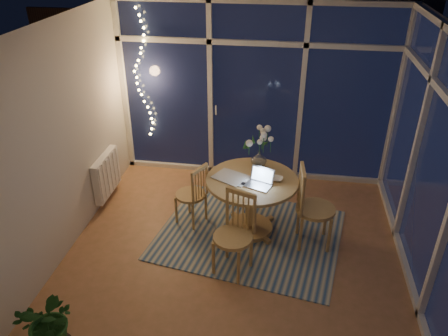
# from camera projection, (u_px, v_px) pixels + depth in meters

# --- Properties ---
(floor) EXTENTS (4.00, 4.00, 0.00)m
(floor) POSITION_uv_depth(u_px,v_px,m) (236.00, 254.00, 5.19)
(floor) COLOR olive
(floor) RESTS_ON ground
(ceiling) EXTENTS (4.00, 4.00, 0.00)m
(ceiling) POSITION_uv_depth(u_px,v_px,m) (240.00, 30.00, 3.92)
(ceiling) COLOR silver
(ceiling) RESTS_ON wall_back
(wall_back) EXTENTS (4.00, 0.04, 2.60)m
(wall_back) POSITION_uv_depth(u_px,v_px,m) (256.00, 93.00, 6.28)
(wall_back) COLOR beige
(wall_back) RESTS_ON floor
(wall_front) EXTENTS (4.00, 0.04, 2.60)m
(wall_front) POSITION_uv_depth(u_px,v_px,m) (199.00, 299.00, 2.83)
(wall_front) COLOR beige
(wall_front) RESTS_ON floor
(wall_left) EXTENTS (0.04, 4.00, 2.60)m
(wall_left) POSITION_uv_depth(u_px,v_px,m) (59.00, 144.00, 4.83)
(wall_left) COLOR beige
(wall_left) RESTS_ON floor
(wall_right) EXTENTS (0.04, 4.00, 2.60)m
(wall_right) POSITION_uv_depth(u_px,v_px,m) (440.00, 172.00, 4.29)
(wall_right) COLOR beige
(wall_right) RESTS_ON floor
(window_wall_back) EXTENTS (4.00, 0.10, 2.60)m
(window_wall_back) POSITION_uv_depth(u_px,v_px,m) (255.00, 94.00, 6.25)
(window_wall_back) COLOR silver
(window_wall_back) RESTS_ON floor
(window_wall_right) EXTENTS (0.10, 4.00, 2.60)m
(window_wall_right) POSITION_uv_depth(u_px,v_px,m) (435.00, 172.00, 4.29)
(window_wall_right) COLOR silver
(window_wall_right) RESTS_ON floor
(radiator) EXTENTS (0.10, 0.70, 0.58)m
(radiator) POSITION_uv_depth(u_px,v_px,m) (106.00, 175.00, 6.03)
(radiator) COLOR white
(radiator) RESTS_ON wall_left
(fairy_lights) EXTENTS (0.24, 0.10, 1.85)m
(fairy_lights) POSITION_uv_depth(u_px,v_px,m) (141.00, 75.00, 6.29)
(fairy_lights) COLOR #F1C760
(fairy_lights) RESTS_ON window_wall_back
(garden_patio) EXTENTS (12.00, 6.00, 0.10)m
(garden_patio) POSITION_uv_depth(u_px,v_px,m) (289.00, 108.00, 9.46)
(garden_patio) COLOR black
(garden_patio) RESTS_ON ground
(garden_fence) EXTENTS (11.00, 0.08, 1.80)m
(garden_fence) POSITION_uv_depth(u_px,v_px,m) (270.00, 57.00, 9.49)
(garden_fence) COLOR #351F13
(garden_fence) RESTS_ON ground
(garden_shrubs) EXTENTS (0.90, 0.90, 0.90)m
(garden_shrubs) POSITION_uv_depth(u_px,v_px,m) (218.00, 110.00, 8.01)
(garden_shrubs) COLOR #163318
(garden_shrubs) RESTS_ON ground
(rug) EXTENTS (2.47, 2.11, 0.01)m
(rug) POSITION_uv_depth(u_px,v_px,m) (249.00, 234.00, 5.51)
(rug) COLOR #BBB698
(rug) RESTS_ON floor
(dining_table) EXTENTS (1.28, 1.28, 0.76)m
(dining_table) POSITION_uv_depth(u_px,v_px,m) (251.00, 205.00, 5.41)
(dining_table) COLOR #A98A4C
(dining_table) RESTS_ON floor
(chair_left) EXTENTS (0.54, 0.54, 0.87)m
(chair_left) POSITION_uv_depth(u_px,v_px,m) (190.00, 193.00, 5.55)
(chair_left) COLOR #A98A4C
(chair_left) RESTS_ON floor
(chair_right) EXTENTS (0.53, 0.53, 1.05)m
(chair_right) POSITION_uv_depth(u_px,v_px,m) (316.00, 207.00, 5.11)
(chair_right) COLOR #A98A4C
(chair_right) RESTS_ON floor
(chair_front) EXTENTS (0.58, 0.58, 0.98)m
(chair_front) POSITION_uv_depth(u_px,v_px,m) (233.00, 236.00, 4.71)
(chair_front) COLOR #A98A4C
(chair_front) RESTS_ON floor
(laptop) EXTENTS (0.36, 0.34, 0.21)m
(laptop) POSITION_uv_depth(u_px,v_px,m) (259.00, 178.00, 5.04)
(laptop) COLOR silver
(laptop) RESTS_ON dining_table
(flower_vase) EXTENTS (0.23, 0.23, 0.21)m
(flower_vase) POSITION_uv_depth(u_px,v_px,m) (259.00, 159.00, 5.46)
(flower_vase) COLOR silver
(flower_vase) RESTS_ON dining_table
(bowl) EXTENTS (0.18, 0.18, 0.04)m
(bowl) POSITION_uv_depth(u_px,v_px,m) (277.00, 179.00, 5.20)
(bowl) COLOR white
(bowl) RESTS_ON dining_table
(newspapers) EXTENTS (0.44, 0.37, 0.01)m
(newspapers) POSITION_uv_depth(u_px,v_px,m) (232.00, 176.00, 5.28)
(newspapers) COLOR beige
(newspapers) RESTS_ON dining_table
(phone) EXTENTS (0.12, 0.08, 0.01)m
(phone) POSITION_uv_depth(u_px,v_px,m) (246.00, 184.00, 5.12)
(phone) COLOR black
(phone) RESTS_ON dining_table
(potted_plant) EXTENTS (0.60, 0.54, 0.76)m
(potted_plant) POSITION_uv_depth(u_px,v_px,m) (52.00, 327.00, 3.78)
(potted_plant) COLOR #1B4D1E
(potted_plant) RESTS_ON floor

